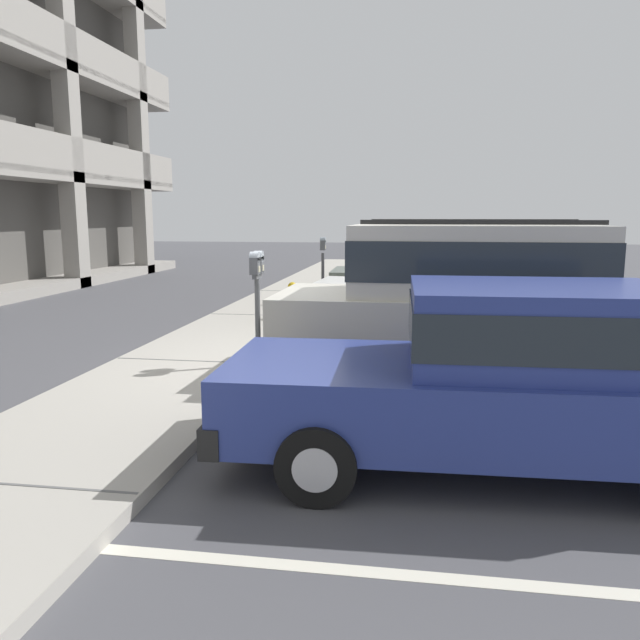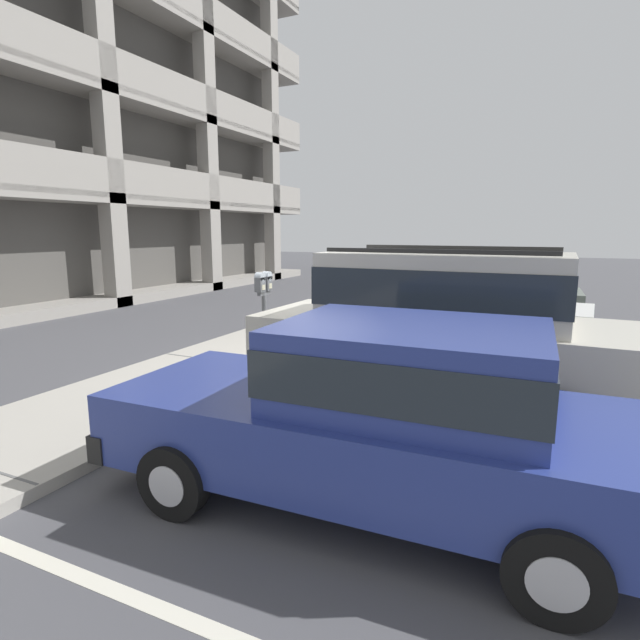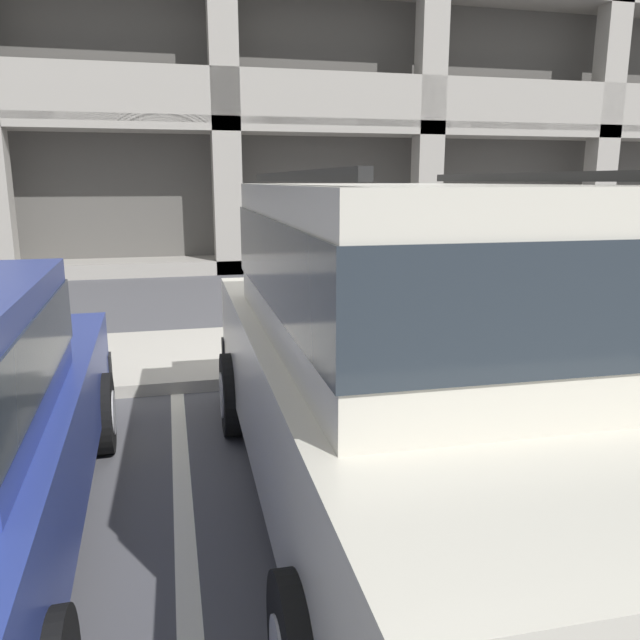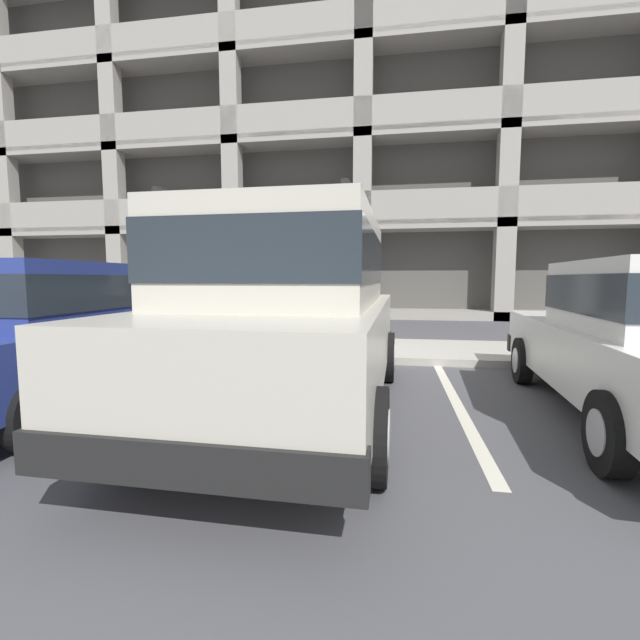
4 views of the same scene
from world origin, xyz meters
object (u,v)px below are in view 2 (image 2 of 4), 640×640
object	(u,v)px
red_sedan	(386,411)
parking_meter_near	(264,297)
parking_meter_far	(383,275)
silver_suv	(441,322)
fire_hydrant	(341,310)
dark_hatchback	(470,306)
blue_coupe	(484,291)

from	to	relation	value
red_sedan	parking_meter_near	bearing A→B (deg)	43.77
red_sedan	parking_meter_far	size ratio (longest dim) A/B	3.06
red_sedan	parking_meter_near	size ratio (longest dim) A/B	3.00
red_sedan	silver_suv	bearing A→B (deg)	0.91
red_sedan	fire_hydrant	bearing A→B (deg)	23.76
dark_hatchback	fire_hydrant	xyz separation A→B (m)	(0.52, 2.88, -0.36)
parking_meter_near	dark_hatchback	bearing A→B (deg)	-38.17
silver_suv	dark_hatchback	bearing A→B (deg)	3.24
red_sedan	fire_hydrant	xyz separation A→B (m)	(6.60, 3.13, -0.36)
silver_suv	parking_meter_far	xyz separation A→B (m)	(6.19, 2.76, 0.00)
dark_hatchback	fire_hydrant	world-z (taller)	dark_hatchback
silver_suv	parking_meter_far	size ratio (longest dim) A/B	3.25
silver_suv	dark_hatchback	size ratio (longest dim) A/B	1.05
dark_hatchback	blue_coupe	xyz separation A→B (m)	(2.64, 0.06, 0.00)
dark_hatchback	blue_coupe	size ratio (longest dim) A/B	1.01
silver_suv	dark_hatchback	world-z (taller)	silver_suv
silver_suv	blue_coupe	bearing A→B (deg)	2.82
red_sedan	blue_coupe	xyz separation A→B (m)	(8.72, 0.31, 0.00)
blue_coupe	parking_meter_near	xyz separation A→B (m)	(-5.92, 2.52, 0.42)
silver_suv	parking_meter_near	bearing A→B (deg)	88.23
red_sedan	blue_coupe	distance (m)	8.72
silver_suv	dark_hatchback	xyz separation A→B (m)	(3.41, 0.13, -0.27)
blue_coupe	fire_hydrant	world-z (taller)	blue_coupe
blue_coupe	parking_meter_near	world-z (taller)	parking_meter_near
blue_coupe	silver_suv	bearing A→B (deg)	-179.88
parking_meter_far	red_sedan	bearing A→B (deg)	-161.99
red_sedan	blue_coupe	world-z (taller)	same
blue_coupe	parking_meter_near	size ratio (longest dim) A/B	3.01
blue_coupe	parking_meter_far	distance (m)	2.59
silver_suv	parking_meter_far	world-z (taller)	silver_suv
parking_meter_far	silver_suv	bearing A→B (deg)	-155.95
dark_hatchback	parking_meter_near	bearing A→B (deg)	145.89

